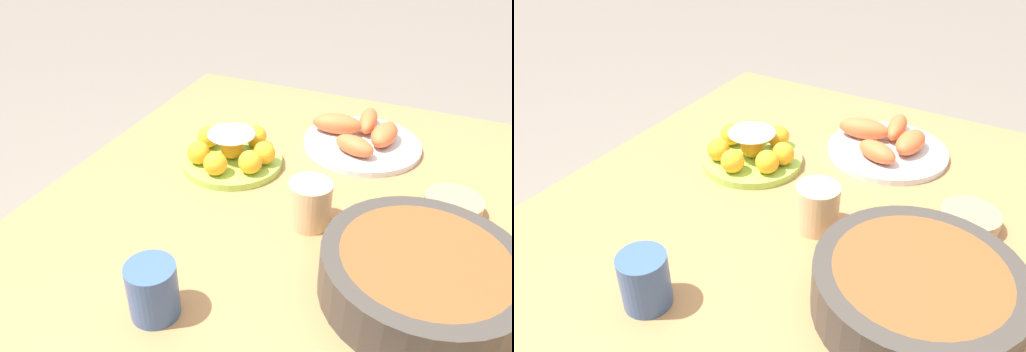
% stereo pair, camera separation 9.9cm
% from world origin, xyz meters
% --- Properties ---
extents(dining_table, '(1.24, 0.99, 0.77)m').
position_xyz_m(dining_table, '(0.00, 0.00, 0.67)').
color(dining_table, '#A87547').
rests_on(dining_table, ground_plane).
extents(cake_plate, '(0.22, 0.22, 0.08)m').
position_xyz_m(cake_plate, '(-0.16, -0.19, 0.80)').
color(cake_plate, '#99CC4C').
rests_on(cake_plate, dining_table).
extents(serving_bowl, '(0.31, 0.31, 0.08)m').
position_xyz_m(serving_bowl, '(0.07, 0.25, 0.81)').
color(serving_bowl, '#3D3833').
rests_on(serving_bowl, dining_table).
extents(sauce_bowl, '(0.11, 0.11, 0.03)m').
position_xyz_m(sauce_bowl, '(-0.17, 0.28, 0.78)').
color(sauce_bowl, tan).
rests_on(sauce_bowl, dining_table).
extents(seafood_platter, '(0.27, 0.27, 0.06)m').
position_xyz_m(seafood_platter, '(-0.36, 0.05, 0.79)').
color(seafood_platter, silver).
rests_on(seafood_platter, dining_table).
extents(cup_near, '(0.08, 0.08, 0.09)m').
position_xyz_m(cup_near, '(0.27, -0.11, 0.81)').
color(cup_near, '#38568E').
rests_on(cup_near, dining_table).
extents(cup_far, '(0.08, 0.08, 0.09)m').
position_xyz_m(cup_far, '(-0.03, 0.03, 0.81)').
color(cup_far, '#DBB27F').
rests_on(cup_far, dining_table).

